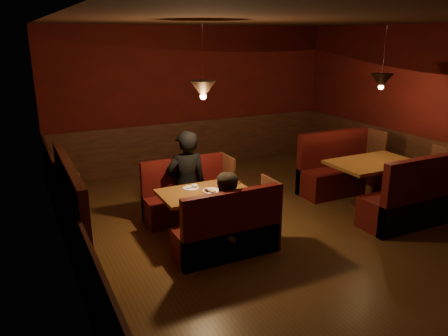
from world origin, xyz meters
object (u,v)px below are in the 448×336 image
main_bench_near (229,235)px  second_table (372,173)px  main_table (205,201)px  second_bench_near (413,203)px  diner_a (186,165)px  main_bench_far (188,199)px  diner_b (230,201)px  second_bench_far (338,173)px

main_bench_near → second_table: bearing=9.4°
main_table → second_bench_near: 3.06m
main_table → second_bench_near: bearing=-20.3°
main_bench_near → diner_a: size_ratio=0.78×
main_bench_far → diner_a: bearing=-124.3°
second_table → diner_b: bearing=-171.5°
main_bench_near → second_bench_near: (2.86, -0.36, 0.05)m
diner_a → diner_b: size_ratio=1.20×
second_table → diner_a: diner_a is taller
second_bench_near → diner_a: size_ratio=0.88×
main_table → diner_a: (-0.02, 0.64, 0.36)m
second_table → diner_b: (-2.79, -0.41, 0.15)m
main_bench_near → second_table: main_bench_near is taller
second_bench_near → diner_a: (-2.89, 1.70, 0.52)m
second_table → main_bench_near: bearing=-170.6°
second_table → diner_b: 2.82m
main_bench_far → second_bench_near: bearing=-31.6°
main_bench_near → second_bench_far: size_ratio=0.89×
second_table → diner_a: 3.01m
main_table → diner_b: (0.05, -0.65, 0.21)m
diner_b → second_bench_near: bearing=-10.6°
second_table → second_bench_near: (0.03, -0.82, -0.23)m
second_bench_far → diner_a: diner_a is taller
second_bench_near → diner_a: diner_a is taller
main_bench_far → second_table: main_bench_far is taller
main_bench_near → diner_b: size_ratio=0.94×
main_table → main_bench_near: 0.73m
second_table → second_bench_far: size_ratio=0.90×
main_bench_far → main_bench_near: size_ratio=1.00×
second_bench_far → diner_b: diner_b is taller
diner_a → diner_b: diner_a is taller
second_bench_far → main_bench_near: bearing=-155.7°
diner_a → main_bench_near: bearing=94.8°
second_bench_near → diner_b: bearing=171.8°
main_table → main_bench_far: size_ratio=0.91×
second_bench_far → second_bench_near: size_ratio=1.00×
main_bench_far → main_table: bearing=-91.1°
second_bench_near → main_bench_far: bearing=148.4°
main_bench_near → diner_a: (-0.04, 1.34, 0.57)m
main_bench_far → second_table: size_ratio=0.99×
main_bench_far → main_bench_near: same height
main_bench_near → second_bench_near: size_ratio=0.89×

